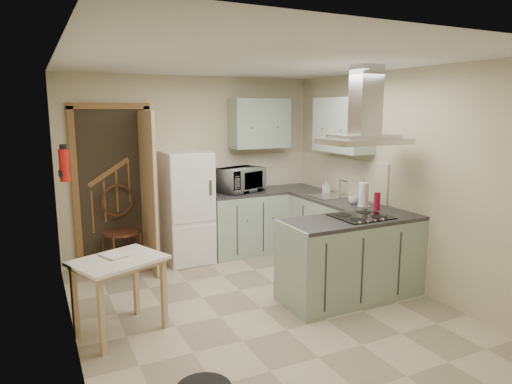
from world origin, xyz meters
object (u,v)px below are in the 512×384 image
peninsula (352,258)px  microwave (240,180)px  drop_leaf_table (120,296)px  bentwood_chair (121,233)px  extractor_hood (364,141)px  fridge (187,207)px

peninsula → microwave: size_ratio=2.52×
microwave → peninsula: bearing=-97.1°
drop_leaf_table → bentwood_chair: bentwood_chair is taller
extractor_hood → drop_leaf_table: bearing=173.5°
extractor_hood → peninsula: bearing=180.0°
bentwood_chair → extractor_hood: bearing=-55.1°
extractor_hood → bentwood_chair: (-2.20, 2.01, -1.22)m
fridge → bentwood_chair: fridge is taller
fridge → peninsula: size_ratio=0.97×
drop_leaf_table → bentwood_chair: bearing=56.8°
peninsula → microwave: (-0.43, 1.99, 0.62)m
drop_leaf_table → bentwood_chair: size_ratio=0.77×
bentwood_chair → fridge: bearing=-14.4°
peninsula → extractor_hood: (0.10, 0.00, 1.27)m
extractor_hood → drop_leaf_table: (-2.52, 0.29, -1.36)m
peninsula → fridge: bearing=121.7°
peninsula → bentwood_chair: bentwood_chair is taller
peninsula → extractor_hood: bearing=0.0°
microwave → extractor_hood: bearing=-94.4°
drop_leaf_table → peninsula: bearing=-29.3°
fridge → extractor_hood: size_ratio=1.67×
bentwood_chair → microwave: bearing=-13.4°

